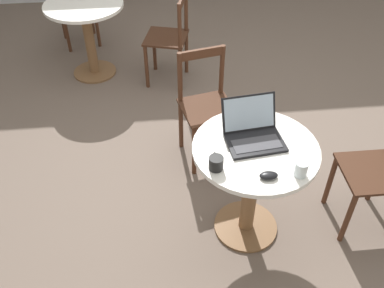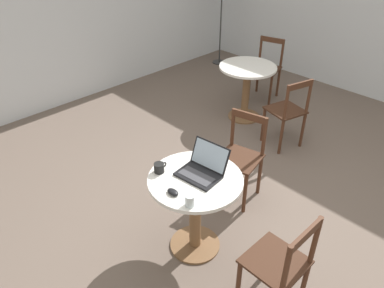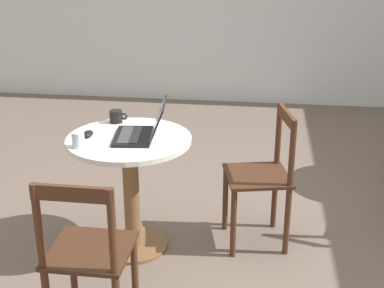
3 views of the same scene
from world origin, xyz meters
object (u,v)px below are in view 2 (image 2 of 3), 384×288
object	(u,v)px
chair_near_front	(280,266)
chair_mid_front	(287,113)
cafe_table_near	(195,198)
cafe_table_mid	(247,81)
laptop	(202,169)
chair_near_right	(241,158)
chair_mid_right	(266,69)
mug	(159,168)
drinking_glass	(190,200)
mouse	(173,192)

from	to	relation	value
chair_near_front	chair_mid_front	distance (m)	2.25
cafe_table_near	chair_mid_front	bearing A→B (deg)	11.35
cafe_table_mid	laptop	distance (m)	2.36
cafe_table_near	chair_near_right	size ratio (longest dim) A/B	0.84
cafe_table_mid	chair_mid_right	size ratio (longest dim) A/B	0.84
mug	laptop	bearing A→B (deg)	-48.92
chair_near_right	laptop	distance (m)	0.81
cafe_table_mid	drinking_glass	size ratio (longest dim) A/B	8.36
cafe_table_near	cafe_table_mid	world-z (taller)	same
chair_near_front	chair_mid_front	bearing A→B (deg)	32.19
chair_near_right	mug	size ratio (longest dim) A/B	7.61
cafe_table_near	chair_mid_front	world-z (taller)	chair_mid_front
chair_mid_front	chair_mid_right	bearing A→B (deg)	46.47
chair_near_front	mug	bearing A→B (deg)	97.33
cafe_table_near	mouse	world-z (taller)	mouse
mouse	chair_near_right	bearing A→B (deg)	10.56
laptop	mouse	world-z (taller)	laptop
cafe_table_mid	chair_near_front	size ratio (longest dim) A/B	0.84
laptop	drinking_glass	bearing A→B (deg)	-148.78
cafe_table_near	chair_near_right	bearing A→B (deg)	12.75
chair_near_right	laptop	xyz separation A→B (m)	(-0.72, -0.18, 0.34)
laptop	mug	world-z (taller)	laptop
cafe_table_near	mug	bearing A→B (deg)	119.25
chair_mid_right	chair_near_front	bearing A→B (deg)	-142.47
chair_mid_front	drinking_glass	bearing A→B (deg)	-165.12
chair_near_front	chair_mid_right	world-z (taller)	same
cafe_table_mid	drinking_glass	distance (m)	2.73
chair_near_right	chair_mid_right	size ratio (longest dim) A/B	1.00
laptop	chair_mid_front	bearing A→B (deg)	11.67
chair_mid_right	mug	distance (m)	3.19
cafe_table_mid	chair_mid_front	world-z (taller)	chair_mid_front
chair_near_front	chair_near_right	world-z (taller)	same
laptop	drinking_glass	distance (m)	0.37
chair_mid_front	drinking_glass	distance (m)	2.24
cafe_table_near	cafe_table_mid	distance (m)	2.41
chair_mid_front	mug	world-z (taller)	chair_mid_front
cafe_table_mid	mug	xyz separation A→B (m)	(-2.26, -0.91, 0.24)
mug	cafe_table_near	bearing A→B (deg)	-60.75
chair_mid_right	mug	bearing A→B (deg)	-159.65
chair_near_front	drinking_glass	world-z (taller)	chair_near_front
cafe_table_near	laptop	xyz separation A→B (m)	(0.08, 0.00, 0.25)
laptop	mouse	xyz separation A→B (m)	(-0.32, -0.02, -0.03)
chair_mid_right	chair_mid_front	bearing A→B (deg)	-133.53
mug	drinking_glass	size ratio (longest dim) A/B	1.30
cafe_table_mid	mug	size ratio (longest dim) A/B	6.42
cafe_table_near	chair_mid_right	xyz separation A→B (m)	(2.83, 1.36, -0.09)
mug	drinking_glass	bearing A→B (deg)	-102.44
cafe_table_near	chair_mid_right	bearing A→B (deg)	25.64
chair_near_right	mug	bearing A→B (deg)	175.40
mouse	drinking_glass	distance (m)	0.18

